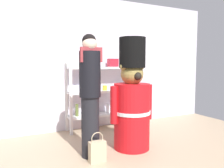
# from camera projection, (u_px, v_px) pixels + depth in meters

# --- Properties ---
(back_wall) EXTENTS (6.40, 0.12, 2.60)m
(back_wall) POSITION_uv_depth(u_px,v_px,m) (74.00, 63.00, 4.44)
(back_wall) COLOR silver
(back_wall) RESTS_ON ground_plane
(merchandise_shelf) EXTENTS (1.32, 0.35, 1.55)m
(merchandise_shelf) POSITION_uv_depth(u_px,v_px,m) (100.00, 89.00, 4.49)
(merchandise_shelf) COLOR white
(merchandise_shelf) RESTS_ON ground_plane
(teddy_bear_guard) EXTENTS (0.72, 0.56, 1.68)m
(teddy_bear_guard) POSITION_uv_depth(u_px,v_px,m) (132.00, 101.00, 3.43)
(teddy_bear_guard) COLOR red
(teddy_bear_guard) RESTS_ON ground_plane
(person_shopper) EXTENTS (0.31, 0.29, 1.69)m
(person_shopper) POSITION_uv_depth(u_px,v_px,m) (90.00, 92.00, 3.11)
(person_shopper) COLOR black
(person_shopper) RESTS_ON ground_plane
(shopping_bag) EXTENTS (0.22, 0.10, 0.40)m
(shopping_bag) POSITION_uv_depth(u_px,v_px,m) (97.00, 151.00, 2.98)
(shopping_bag) COLOR #C1AD89
(shopping_bag) RESTS_ON ground_plane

